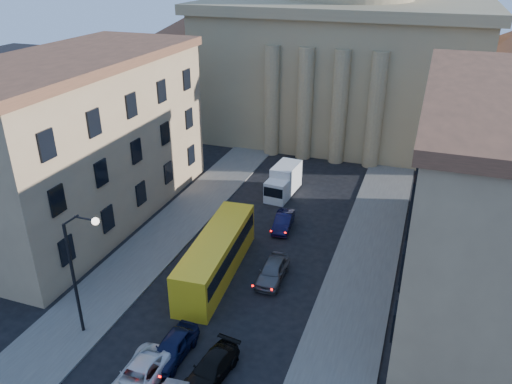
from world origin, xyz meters
TOP-DOWN VIEW (x-y plane):
  - sidewalk_left at (-8.50, 18.00)m, footprint 5.00×60.00m
  - sidewalk_right at (8.50, 18.00)m, footprint 5.00×60.00m
  - church at (0.00, 55.47)m, footprint 68.02×28.76m
  - building_left at (-17.00, 22.00)m, footprint 11.60×26.60m
  - building_right at (17.00, 22.00)m, footprint 11.60×26.60m
  - street_lamp at (-6.97, 8.00)m, footprint 2.62×0.44m
  - car_left_near at (-0.94, 8.00)m, footprint 1.88×4.38m
  - car_left_mid at (-1.65, 5.29)m, footprint 2.34×4.98m
  - car_right_mid at (1.91, 7.27)m, footprint 2.38×4.64m
  - car_right_far at (2.27, 17.65)m, footprint 1.92×4.50m
  - car_right_distant at (0.80, 25.35)m, footprint 1.83×4.21m
  - city_bus at (-1.94, 16.91)m, footprint 3.51×11.76m
  - box_truck at (-1.26, 32.12)m, footprint 2.51×5.53m

SIDE VIEW (x-z plane):
  - sidewalk_left at x=-8.50m, z-range 0.00..0.15m
  - sidewalk_right at x=8.50m, z-range 0.00..0.15m
  - car_right_mid at x=1.91m, z-range 0.00..1.29m
  - car_right_distant at x=0.80m, z-range 0.00..1.35m
  - car_left_mid at x=-1.65m, z-range 0.00..1.38m
  - car_left_near at x=-0.94m, z-range 0.00..1.47m
  - car_right_far at x=2.27m, z-range 0.00..1.52m
  - box_truck at x=-1.26m, z-range -0.08..2.88m
  - city_bus at x=-1.94m, z-range 0.12..3.39m
  - street_lamp at x=-6.97m, z-range 0.87..9.70m
  - building_left at x=-17.00m, z-range 0.07..14.77m
  - building_right at x=17.00m, z-range 0.07..14.77m
  - church at x=0.00m, z-range -6.42..30.18m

